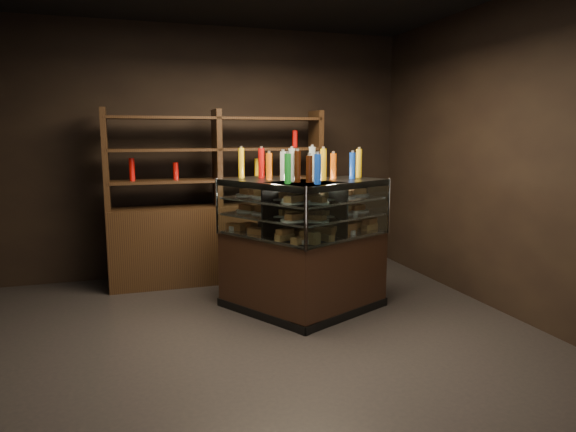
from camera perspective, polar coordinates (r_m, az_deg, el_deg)
The scene contains 7 objects.
ground at distance 4.31m, azimuth -3.42°, elevation -14.46°, with size 5.00×5.00×0.00m, color black.
room_shell at distance 3.96m, azimuth -3.69°, elevation 12.23°, with size 5.02×5.02×3.01m.
display_case at distance 4.99m, azimuth 1.70°, elevation -5.83°, with size 1.65×1.33×1.30m.
food_display at distance 4.87m, azimuth 1.73°, elevation 0.68°, with size 1.33×1.04×0.41m.
bottles_top at distance 4.83m, azimuth 1.76°, elevation 5.63°, with size 1.17×0.90×0.30m.
potted_conifer at distance 5.00m, azimuth 3.13°, elevation -6.20°, with size 0.33×0.33×0.71m.
back_shelving at distance 6.08m, azimuth -7.71°, elevation -1.60°, with size 2.49×0.44×2.00m.
Camera 1 is at (-0.95, -3.84, 1.72)m, focal length 32.00 mm.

